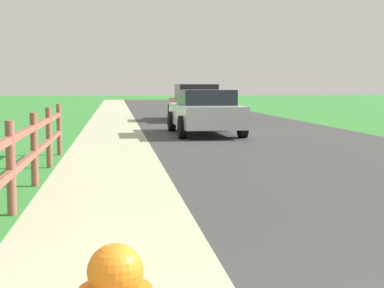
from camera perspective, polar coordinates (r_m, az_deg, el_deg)
ground_plane at (r=26.35m, az=-5.65°, el=2.46°), size 120.00×120.00×0.00m
road_asphalt at (r=28.67m, az=1.23°, el=2.76°), size 7.00×66.00×0.01m
curb_concrete at (r=28.41m, az=-11.85°, el=2.61°), size 6.00×66.00×0.01m
grass_verge at (r=28.57m, az=-14.86°, el=2.56°), size 5.00×66.00×0.00m
rail_fence at (r=7.06m, az=-17.44°, el=-1.63°), size 0.11×11.99×1.12m
parked_suv_silver at (r=17.98m, az=1.29°, el=3.20°), size 2.05×4.39×1.39m
parked_car_red at (r=25.33m, az=0.33°, el=4.11°), size 2.10×4.60×1.57m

